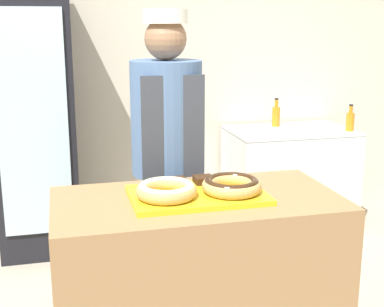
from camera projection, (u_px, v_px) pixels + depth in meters
wall_back at (131, 63)px, 4.29m from camera, size 8.00×0.06×2.70m
display_counter at (197, 289)px, 2.50m from camera, size 1.29×0.66×0.90m
serving_tray at (197, 195)px, 2.39m from camera, size 0.60×0.39×0.02m
donut_light_glaze at (166, 190)px, 2.31m from camera, size 0.27×0.27×0.07m
donut_chocolate_glaze at (232, 185)px, 2.38m from camera, size 0.27×0.27×0.07m
brownie_back_left at (177, 182)px, 2.50m from camera, size 0.09×0.09×0.03m
brownie_back_right at (204, 180)px, 2.53m from camera, size 0.09×0.09×0.03m
baker_person at (167, 160)px, 2.99m from camera, size 0.39×0.39×1.73m
beverage_fridge at (35, 123)px, 3.84m from camera, size 0.56×0.60×1.92m
chest_freezer at (289, 177)px, 4.45m from camera, size 0.99×0.64×0.82m
bottle_orange at (350, 121)px, 4.27m from camera, size 0.07×0.07×0.21m
bottle_orange_b at (276, 115)px, 4.46m from camera, size 0.07×0.07×0.24m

